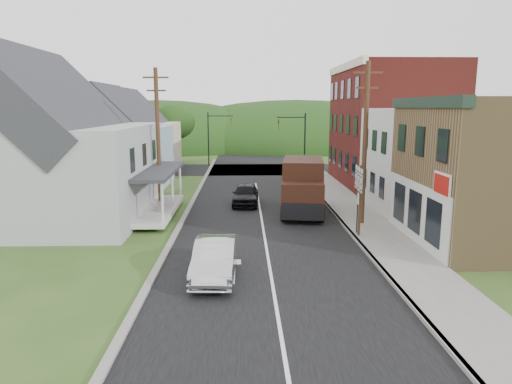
{
  "coord_description": "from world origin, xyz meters",
  "views": [
    {
      "loc": [
        -1.08,
        -21.35,
        6.6
      ],
      "look_at": [
        -0.41,
        2.13,
        2.2
      ],
      "focal_mm": 32.0,
      "sensor_mm": 36.0,
      "label": 1
    }
  ],
  "objects": [
    {
      "name": "cross_road",
      "position": [
        0.0,
        27.0,
        0.0
      ],
      "size": [
        60.0,
        9.0,
        0.02
      ],
      "primitive_type": "cube",
      "color": "black",
      "rests_on": "ground"
    },
    {
      "name": "utility_pole_right",
      "position": [
        5.6,
        3.5,
        4.66
      ],
      "size": [
        1.6,
        0.26,
        9.0
      ],
      "color": "#472D19",
      "rests_on": "ground"
    },
    {
      "name": "delivery_van",
      "position": [
        2.62,
        6.52,
        1.71
      ],
      "size": [
        3.17,
        6.3,
        3.38
      ],
      "rotation": [
        0.0,
        0.0,
        -0.13
      ],
      "color": "black",
      "rests_on": "ground"
    },
    {
      "name": "tree_left_d",
      "position": [
        -9.0,
        32.0,
        4.88
      ],
      "size": [
        4.8,
        4.8,
        6.94
      ],
      "color": "#382616",
      "rests_on": "ground"
    },
    {
      "name": "road",
      "position": [
        0.0,
        10.0,
        0.0
      ],
      "size": [
        9.0,
        90.0,
        0.02
      ],
      "primitive_type": "cube",
      "color": "black",
      "rests_on": "ground"
    },
    {
      "name": "route_sign_cluster",
      "position": [
        4.75,
        0.98,
        2.48
      ],
      "size": [
        0.25,
        2.05,
        3.6
      ],
      "rotation": [
        0.0,
        0.0,
        -0.08
      ],
      "color": "#472D19",
      "rests_on": "sidewalk_right"
    },
    {
      "name": "storefront_red",
      "position": [
        11.3,
        17.0,
        5.0
      ],
      "size": [
        8.0,
        12.0,
        10.0
      ],
      "primitive_type": "cube",
      "color": "maroon",
      "rests_on": "ground"
    },
    {
      "name": "ground",
      "position": [
        0.0,
        0.0,
        0.0
      ],
      "size": [
        120.0,
        120.0,
        0.0
      ],
      "primitive_type": "plane",
      "color": "#2D4719",
      "rests_on": "ground"
    },
    {
      "name": "tree_left_c",
      "position": [
        -19.0,
        20.0,
        5.94
      ],
      "size": [
        5.8,
        5.8,
        8.41
      ],
      "color": "#382616",
      "rests_on": "ground"
    },
    {
      "name": "utility_pole_left",
      "position": [
        -6.5,
        8.0,
        4.66
      ],
      "size": [
        1.6,
        0.26,
        9.0
      ],
      "color": "#472D19",
      "rests_on": "ground"
    },
    {
      "name": "silver_sedan",
      "position": [
        -2.21,
        -4.27,
        0.74
      ],
      "size": [
        1.7,
        4.53,
        1.48
      ],
      "primitive_type": "imported",
      "rotation": [
        0.0,
        0.0,
        -0.03
      ],
      "color": "#B6B5BB",
      "rests_on": "ground"
    },
    {
      "name": "dark_sedan",
      "position": [
        -0.92,
        9.19,
        0.72
      ],
      "size": [
        1.93,
        4.3,
        1.44
      ],
      "primitive_type": "imported",
      "rotation": [
        0.0,
        0.0,
        -0.06
      ],
      "color": "black",
      "rests_on": "ground"
    },
    {
      "name": "tree_left_b",
      "position": [
        -17.0,
        12.0,
        4.88
      ],
      "size": [
        4.8,
        4.8,
        6.94
      ],
      "color": "#382616",
      "rests_on": "ground"
    },
    {
      "name": "storefront_tan",
      "position": [
        11.3,
        0.0,
        3.5
      ],
      "size": [
        8.0,
        8.0,
        7.0
      ],
      "primitive_type": "cube",
      "color": "brown",
      "rests_on": "ground"
    },
    {
      "name": "house_cream",
      "position": [
        -11.5,
        26.0,
        3.69
      ],
      "size": [
        7.14,
        8.16,
        7.28
      ],
      "color": "beige",
      "rests_on": "ground"
    },
    {
      "name": "curb_left",
      "position": [
        -4.65,
        8.0,
        0.06
      ],
      "size": [
        0.3,
        55.0,
        0.12
      ],
      "primitive_type": "cube",
      "color": "slate",
      "rests_on": "ground"
    },
    {
      "name": "house_gray",
      "position": [
        -12.0,
        6.0,
        4.23
      ],
      "size": [
        10.2,
        12.24,
        8.35
      ],
      "color": "#97999C",
      "rests_on": "ground"
    },
    {
      "name": "warning_sign",
      "position": [
        4.78,
        1.42,
        1.75
      ],
      "size": [
        0.18,
        0.68,
        2.51
      ],
      "rotation": [
        0.0,
        0.0,
        -0.22
      ],
      "color": "black",
      "rests_on": "sidewalk_right"
    },
    {
      "name": "traffic_signal_left",
      "position": [
        -4.3,
        30.5,
        3.76
      ],
      "size": [
        2.87,
        0.2,
        6.0
      ],
      "color": "black",
      "rests_on": "ground"
    },
    {
      "name": "forested_ridge",
      "position": [
        0.0,
        55.0,
        0.0
      ],
      "size": [
        90.0,
        30.0,
        16.0
      ],
      "primitive_type": "ellipsoid",
      "color": "black",
      "rests_on": "ground"
    },
    {
      "name": "sidewalk_right",
      "position": [
        5.9,
        8.0,
        0.07
      ],
      "size": [
        2.8,
        55.0,
        0.15
      ],
      "primitive_type": "cube",
      "color": "slate",
      "rests_on": "ground"
    },
    {
      "name": "storefront_white",
      "position": [
        11.3,
        7.5,
        3.25
      ],
      "size": [
        8.0,
        7.0,
        6.5
      ],
      "primitive_type": "cube",
      "color": "silver",
      "rests_on": "ground"
    },
    {
      "name": "curb_right",
      "position": [
        4.55,
        8.0,
        0.07
      ],
      "size": [
        0.2,
        55.0,
        0.15
      ],
      "primitive_type": "cube",
      "color": "slate",
      "rests_on": "ground"
    },
    {
      "name": "traffic_signal_right",
      "position": [
        4.3,
        23.5,
        3.76
      ],
      "size": [
        2.87,
        0.2,
        6.0
      ],
      "color": "black",
      "rests_on": "ground"
    },
    {
      "name": "house_blue",
      "position": [
        -11.0,
        17.0,
        3.69
      ],
      "size": [
        7.14,
        8.16,
        7.28
      ],
      "color": "#839DB3",
      "rests_on": "ground"
    }
  ]
}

